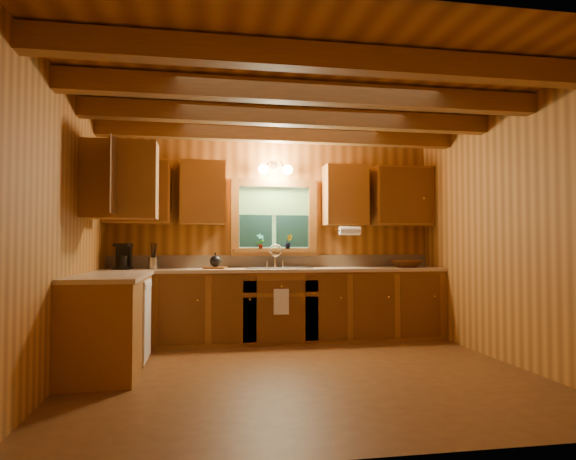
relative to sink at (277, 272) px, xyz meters
The scene contains 20 objects.
room 1.66m from the sink, 90.00° to the right, with size 4.20×4.20×4.20m.
ceiling_beams 2.29m from the sink, 90.00° to the right, with size 4.20×2.54×0.18m.
base_cabinets 0.73m from the sink, 147.14° to the right, with size 4.20×2.22×0.86m.
countertop 0.57m from the sink, 146.97° to the right, with size 4.20×2.24×0.04m.
backsplash 0.31m from the sink, 90.00° to the left, with size 4.20×0.02×0.16m, color tan.
dishwasher_panel 1.79m from the sink, 147.88° to the right, with size 0.02×0.60×0.80m, color white.
upper_cabinets 1.15m from the sink, 162.32° to the right, with size 4.19×1.77×0.78m.
window 0.72m from the sink, 90.00° to the left, with size 1.12×0.08×1.00m.
window_sill 0.34m from the sink, 90.00° to the left, with size 1.06×0.14×0.04m, color brown.
wall_sconce 1.32m from the sink, 90.00° to the left, with size 0.45×0.21×0.17m.
paper_towel_roll 1.06m from the sink, ahead, with size 0.11×0.11×0.27m, color white.
dish_towel 0.48m from the sink, 90.00° to the right, with size 0.18×0.01×0.30m, color white.
sink is the anchor object (origin of this frame).
coffee_maker 1.85m from the sink, behind, with size 0.17×0.22×0.31m.
utensil_crock 1.51m from the sink, behind, with size 0.11×0.11×0.31m.
cutting_board 0.77m from the sink, behind, with size 0.27×0.19×0.02m, color #5E3514.
teakettle 0.78m from the sink, behind, with size 0.14×0.14×0.17m.
wicker_basket 1.69m from the sink, ahead, with size 0.41×0.41×0.10m, color #48230C.
potted_plant_left 0.47m from the sink, 132.46° to the left, with size 0.10×0.07×0.20m, color #5E3514.
potted_plant_right 0.47m from the sink, 49.19° to the left, with size 0.10×0.08×0.19m, color #5E3514.
Camera 1 is at (-0.93, -4.58, 1.16)m, focal length 31.22 mm.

